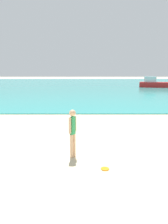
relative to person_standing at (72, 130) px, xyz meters
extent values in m
cube|color=teal|center=(0.53, 36.73, -0.83)|extent=(160.00, 60.00, 0.06)
cylinder|color=#DDAD84|center=(-0.04, -0.06, -0.49)|extent=(0.10, 0.10, 0.74)
cylinder|color=#DDAD84|center=(0.04, 0.06, -0.49)|extent=(0.10, 0.10, 0.74)
cube|color=#2DA35B|center=(0.00, 0.00, 0.16)|extent=(0.18, 0.20, 0.56)
sphere|color=#DDAD84|center=(0.00, 0.00, 0.56)|extent=(0.20, 0.20, 0.20)
cylinder|color=#DDAD84|center=(-0.07, -0.12, 0.19)|extent=(0.07, 0.07, 0.50)
cylinder|color=#DDAD84|center=(0.07, 0.12, 0.19)|extent=(0.07, 0.07, 0.50)
cylinder|color=orange|center=(0.94, -0.89, -0.85)|extent=(0.23, 0.23, 0.03)
cube|color=red|center=(12.03, 28.60, -0.39)|extent=(5.42, 2.79, 0.83)
cube|color=silver|center=(11.12, 28.81, 0.49)|extent=(2.08, 1.55, 0.93)
camera|label=1|loc=(0.35, -6.42, 1.82)|focal=34.39mm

